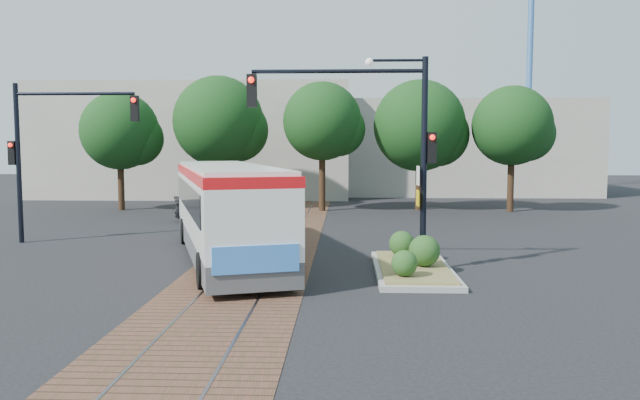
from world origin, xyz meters
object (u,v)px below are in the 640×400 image
at_px(signal_pole_main, 381,129).
at_px(signal_pole_left, 47,141).
at_px(traffic_island, 413,260).
at_px(city_bus, 226,207).
at_px(parked_car, 219,208).

bearing_deg(signal_pole_main, signal_pole_left, 158.55).
relative_size(traffic_island, signal_pole_main, 0.87).
height_order(city_bus, parked_car, city_bus).
height_order(signal_pole_left, parked_car, signal_pole_left).
relative_size(signal_pole_main, parked_car, 1.40).
bearing_deg(signal_pole_left, parked_car, 55.55).
bearing_deg(parked_car, signal_pole_left, 128.02).
relative_size(signal_pole_main, signal_pole_left, 1.00).
bearing_deg(signal_pole_left, city_bus, -22.62).
height_order(traffic_island, parked_car, parked_car).
relative_size(traffic_island, signal_pole_left, 0.87).
bearing_deg(signal_pole_main, city_bus, 160.34).
bearing_deg(signal_pole_left, traffic_island, -20.36).
bearing_deg(parked_car, signal_pole_main, -166.44).
bearing_deg(parked_car, city_bus, 175.35).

